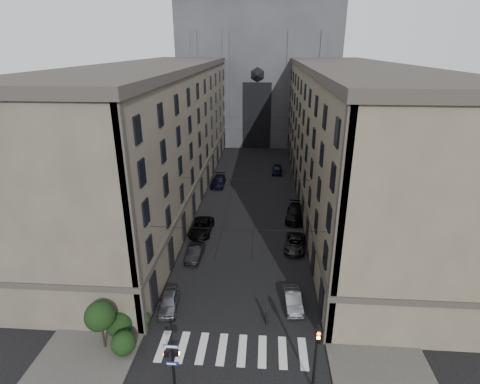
% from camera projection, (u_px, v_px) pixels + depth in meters
% --- Properties ---
extents(sidewalk_left, '(7.00, 80.00, 0.15)m').
position_uv_depth(sidewalk_left, '(182.00, 193.00, 57.29)').
color(sidewalk_left, '#383533').
rests_on(sidewalk_left, ground).
extents(sidewalk_right, '(7.00, 80.00, 0.15)m').
position_uv_depth(sidewalk_right, '(321.00, 196.00, 55.90)').
color(sidewalk_right, '#383533').
rests_on(sidewalk_right, ground).
extents(zebra_crossing, '(11.00, 3.20, 0.01)m').
position_uv_depth(zebra_crossing, '(232.00, 350.00, 27.83)').
color(zebra_crossing, beige).
rests_on(zebra_crossing, ground).
extents(building_left, '(13.60, 60.60, 18.85)m').
position_uv_depth(building_left, '(159.00, 133.00, 54.10)').
color(building_left, '#4B4539').
rests_on(building_left, ground).
extents(building_right, '(13.60, 60.60, 18.85)m').
position_uv_depth(building_right, '(347.00, 136.00, 52.32)').
color(building_right, brown).
rests_on(building_right, ground).
extents(gothic_tower, '(35.00, 23.00, 58.00)m').
position_uv_depth(gothic_tower, '(259.00, 61.00, 86.30)').
color(gothic_tower, '#2D2D33').
rests_on(gothic_tower, ground).
extents(pedestrian_signal_left, '(1.02, 0.38, 4.00)m').
position_uv_depth(pedestrian_signal_left, '(172.00, 360.00, 23.97)').
color(pedestrian_signal_left, black).
rests_on(pedestrian_signal_left, ground).
extents(traffic_light_right, '(0.34, 0.50, 5.20)m').
position_uv_depth(traffic_light_right, '(316.00, 351.00, 23.41)').
color(traffic_light_right, black).
rests_on(traffic_light_right, ground).
extents(shrub_cluster, '(3.90, 4.40, 3.90)m').
position_uv_depth(shrub_cluster, '(115.00, 324.00, 27.76)').
color(shrub_cluster, black).
rests_on(shrub_cluster, sidewalk_left).
extents(tram_wires, '(14.00, 60.00, 0.43)m').
position_uv_depth(tram_wires, '(251.00, 149.00, 53.63)').
color(tram_wires, black).
rests_on(tram_wires, ground).
extents(car_left_near, '(1.92, 3.98, 1.31)m').
position_uv_depth(car_left_near, '(169.00, 302.00, 32.03)').
color(car_left_near, slate).
rests_on(car_left_near, ground).
extents(car_left_midnear, '(1.61, 4.06, 1.31)m').
position_uv_depth(car_left_midnear, '(195.00, 253.00, 39.52)').
color(car_left_midnear, black).
rests_on(car_left_midnear, ground).
extents(car_left_midfar, '(2.57, 5.34, 1.47)m').
position_uv_depth(car_left_midfar, '(202.00, 227.00, 44.99)').
color(car_left_midfar, black).
rests_on(car_left_midfar, ground).
extents(car_left_far, '(2.15, 5.17, 1.49)m').
position_uv_depth(car_left_far, '(218.00, 181.00, 60.20)').
color(car_left_far, black).
rests_on(car_left_far, ground).
extents(car_right_near, '(1.69, 4.04, 1.30)m').
position_uv_depth(car_right_near, '(293.00, 300.00, 32.28)').
color(car_right_near, slate).
rests_on(car_right_near, ground).
extents(car_right_midnear, '(2.74, 4.95, 1.31)m').
position_uv_depth(car_right_midnear, '(295.00, 243.00, 41.48)').
color(car_right_midnear, black).
rests_on(car_right_midnear, ground).
extents(car_right_midfar, '(3.01, 5.82, 1.61)m').
position_uv_depth(car_right_midfar, '(295.00, 213.00, 48.59)').
color(car_right_midfar, black).
rests_on(car_right_midfar, ground).
extents(car_right_far, '(1.84, 4.28, 1.44)m').
position_uv_depth(car_right_far, '(277.00, 169.00, 66.11)').
color(car_right_far, black).
rests_on(car_right_far, ground).
extents(pedestrian, '(0.48, 0.67, 1.72)m').
position_uv_depth(pedestrian, '(267.00, 315.00, 30.14)').
color(pedestrian, black).
rests_on(pedestrian, ground).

